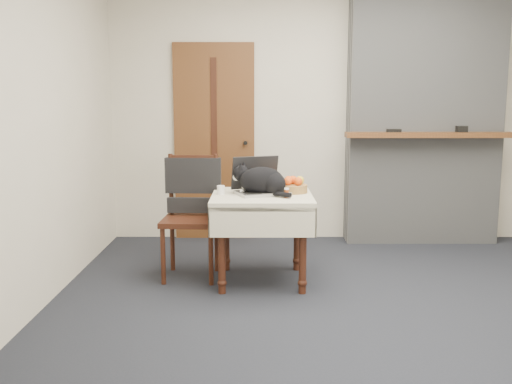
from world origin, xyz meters
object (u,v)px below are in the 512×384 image
(door, at_px, (214,142))
(cream_jar, at_px, (221,190))
(laptop, at_px, (259,184))
(fruit_basket, at_px, (293,186))
(side_table, at_px, (262,209))
(chair, at_px, (192,199))
(cat, at_px, (263,181))
(pill_bottle, at_px, (287,192))

(door, distance_m, cream_jar, 1.48)
(laptop, bearing_deg, fruit_basket, -14.26)
(door, xyz_separation_m, cream_jar, (0.15, -1.45, -0.27))
(side_table, xyz_separation_m, chair, (-0.57, 0.19, 0.05))
(cat, height_order, cream_jar, cat)
(laptop, bearing_deg, pill_bottle, -66.13)
(chair, bearing_deg, cat, -16.90)
(pill_bottle, relative_size, fruit_basket, 0.33)
(cream_jar, height_order, pill_bottle, pill_bottle)
(cat, height_order, fruit_basket, cat)
(door, relative_size, fruit_basket, 8.82)
(side_table, xyz_separation_m, cream_jar, (-0.32, 0.01, 0.15))
(laptop, xyz_separation_m, pill_bottle, (0.21, -0.20, -0.03))
(cat, distance_m, chair, 0.64)
(laptop, xyz_separation_m, fruit_basket, (0.27, 0.03, -0.02))
(door, height_order, pill_bottle, door)
(door, xyz_separation_m, pill_bottle, (0.66, -1.60, -0.26))
(pill_bottle, bearing_deg, chair, 156.32)
(door, distance_m, chair, 1.32)
(pill_bottle, bearing_deg, door, 112.47)
(pill_bottle, height_order, chair, chair)
(cream_jar, distance_m, pill_bottle, 0.53)
(side_table, height_order, chair, chair)
(cream_jar, height_order, chair, chair)
(cream_jar, bearing_deg, pill_bottle, -16.54)
(chair, bearing_deg, fruit_basket, -3.67)
(door, height_order, laptop, door)
(cat, distance_m, cream_jar, 0.34)
(fruit_basket, relative_size, chair, 0.23)
(cat, relative_size, cream_jar, 6.81)
(door, relative_size, cream_jar, 29.13)
(side_table, distance_m, chair, 0.60)
(side_table, distance_m, cat, 0.22)
(side_table, distance_m, cream_jar, 0.35)
(laptop, relative_size, pill_bottle, 6.48)
(cream_jar, xyz_separation_m, pill_bottle, (0.51, -0.15, 0.00))
(cream_jar, bearing_deg, laptop, 9.94)
(cat, bearing_deg, door, 127.71)
(door, height_order, chair, door)
(pill_bottle, height_order, fruit_basket, fruit_basket)
(fruit_basket, xyz_separation_m, chair, (-0.82, 0.09, -0.12))
(door, relative_size, pill_bottle, 26.96)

